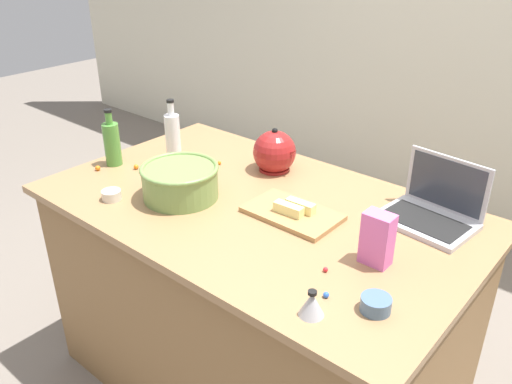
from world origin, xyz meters
The scene contains 21 objects.
ground_plane centered at (0.00, 0.00, 0.00)m, with size 12.00×12.00×0.00m, color slate.
wall_back centered at (0.00, 2.04, 1.30)m, with size 8.00×0.10×2.60m, color beige.
island_counter centered at (0.00, 0.00, 0.45)m, with size 1.62×0.97×0.90m.
laptop centered at (0.54, 0.30, 0.95)m, with size 0.33×0.26×0.22m.
mixing_bowl_large centered at (-0.25, -0.14, 0.97)m, with size 0.29×0.29×0.13m.
bottle_vinegar centered at (-0.54, 0.09, 1.01)m, with size 0.06×0.06×0.27m.
bottle_olive centered at (-0.70, -0.12, 1.00)m, with size 0.07×0.07×0.25m.
kettle centered at (-0.14, 0.28, 0.98)m, with size 0.21×0.18×0.20m.
cutting_board centered at (0.15, 0.02, 0.91)m, with size 0.33×0.20×0.02m, color #AD7F4C.
butter_stick_left centered at (0.15, -0.01, 0.94)m, with size 0.11×0.04×0.04m, color #F4E58C.
butter_stick_right centered at (0.17, 0.04, 0.94)m, with size 0.11×0.04×0.04m, color #F4E58C.
ramekin_small centered at (-0.44, -0.32, 0.92)m, with size 0.07×0.07×0.04m, color beige.
ramekin_medium centered at (0.63, -0.25, 0.92)m, with size 0.08×0.08×0.04m, color slate.
kitchen_timer centered at (0.51, -0.38, 0.94)m, with size 0.07×0.07×0.08m.
candy_bag centered at (0.52, -0.05, 0.99)m, with size 0.09×0.06×0.17m, color pink.
candy_0 centered at (-0.59, -0.09, 0.91)m, with size 0.02×0.02×0.02m, color orange.
candy_1 centered at (0.43, -0.19, 0.91)m, with size 0.01×0.01×0.01m, color red.
candy_2 centered at (-0.13, 0.38, 0.91)m, with size 0.02×0.02×0.02m, color #CC3399.
candy_3 centered at (-0.35, 0.17, 0.91)m, with size 0.02×0.02×0.02m, color orange.
candy_4 centered at (-0.70, -0.20, 0.91)m, with size 0.02×0.02×0.02m, color orange.
candy_5 centered at (0.50, -0.29, 0.91)m, with size 0.02×0.02×0.02m, color blue.
Camera 1 is at (1.11, -1.31, 1.82)m, focal length 36.89 mm.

